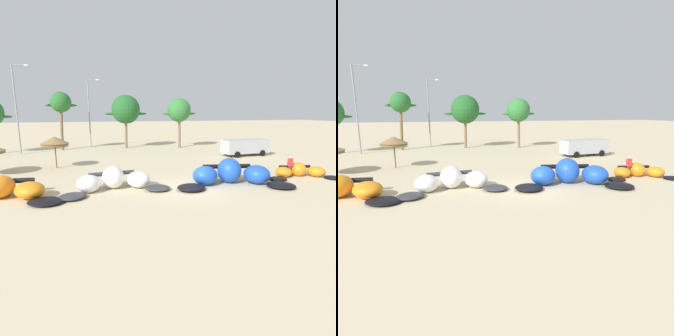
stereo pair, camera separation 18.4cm
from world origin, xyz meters
TOP-DOWN VIEW (x-y plane):
  - ground_plane at (0.00, 0.00)m, footprint 260.00×260.00m
  - kite_left at (-4.66, 1.11)m, footprint 7.11×3.38m
  - kite_left_of_center at (3.16, 0.17)m, footprint 8.07×4.58m
  - kite_center at (9.29, 0.52)m, footprint 5.78×3.33m
  - beach_umbrella_middle at (-8.89, 9.45)m, footprint 2.38×2.38m
  - parked_van at (10.86, 10.67)m, footprint 5.45×2.38m
  - person_near_kites at (8.51, 0.73)m, footprint 0.36×0.24m
  - palm_left at (-9.11, 21.74)m, footprint 3.88×2.59m
  - palm_left_of_gap at (-0.93, 21.28)m, footprint 5.75×3.83m
  - palm_center_left at (6.07, 19.51)m, footprint 4.80×3.20m
  - lamppost_west at (-13.60, 19.34)m, footprint 1.86×0.24m
  - lamppost_west_center at (-5.55, 23.62)m, footprint 1.71×0.24m

SIDE VIEW (x-z plane):
  - ground_plane at x=0.00m, z-range 0.00..0.00m
  - kite_center at x=9.29m, z-range -0.12..0.93m
  - kite_left at x=-4.66m, z-range -0.17..1.28m
  - kite_left_of_center at x=3.16m, z-range -0.20..1.53m
  - person_near_kites at x=8.51m, z-range 0.01..1.63m
  - parked_van at x=10.86m, z-range 0.17..2.01m
  - beach_umbrella_middle at x=-8.89m, z-range 1.00..3.79m
  - palm_center_left at x=6.07m, z-range 1.71..8.45m
  - palm_left_of_gap at x=-0.93m, z-range 1.62..8.77m
  - lamppost_west_center at x=-5.55m, z-range 0.53..9.87m
  - lamppost_west at x=-13.60m, z-range 0.56..10.74m
  - palm_left at x=-9.11m, z-range 2.26..9.68m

